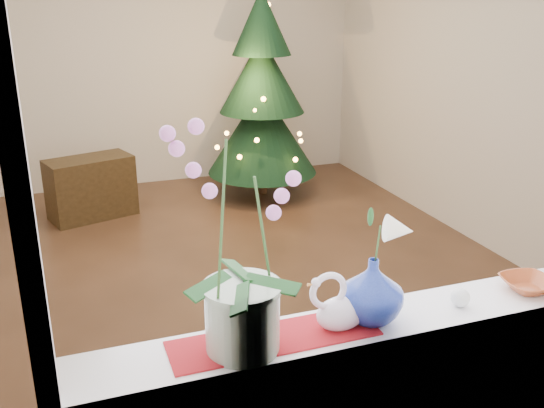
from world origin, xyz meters
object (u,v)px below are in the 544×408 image
(swan, at_px, (341,301))
(amber_dish, at_px, (528,285))
(paperweight, at_px, (460,298))
(orchid_pot, at_px, (241,241))
(blue_vase, at_px, (372,286))
(xmas_tree, at_px, (262,96))
(side_table, at_px, (91,188))

(swan, distance_m, amber_dish, 0.80)
(paperweight, bearing_deg, orchid_pot, 179.81)
(orchid_pot, xyz_separation_m, blue_vase, (0.47, 0.02, -0.24))
(blue_vase, bearing_deg, orchid_pot, -177.38)
(swan, distance_m, xmas_tree, 4.24)
(orchid_pot, bearing_deg, side_table, 93.56)
(xmas_tree, distance_m, side_table, 1.87)
(side_table, bearing_deg, blue_vase, -96.79)
(side_table, bearing_deg, xmas_tree, -13.08)
(swan, bearing_deg, orchid_pot, -167.86)
(orchid_pot, relative_size, swan, 3.12)
(orchid_pot, bearing_deg, xmas_tree, 70.25)
(swan, relative_size, paperweight, 3.44)
(amber_dish, height_order, side_table, amber_dish)
(swan, bearing_deg, amber_dish, 11.31)
(swan, xyz_separation_m, amber_dish, (0.79, 0.01, -0.08))
(orchid_pot, distance_m, paperweight, 0.89)
(orchid_pot, distance_m, blue_vase, 0.53)
(swan, relative_size, blue_vase, 0.90)
(swan, height_order, amber_dish, swan)
(amber_dish, distance_m, xmas_tree, 4.09)
(amber_dish, relative_size, xmas_tree, 0.08)
(swan, height_order, xmas_tree, xmas_tree)
(xmas_tree, bearing_deg, swan, -105.34)
(swan, distance_m, paperweight, 0.48)
(orchid_pot, xyz_separation_m, amber_dish, (1.14, 0.01, -0.35))
(blue_vase, bearing_deg, paperweight, -3.93)
(orchid_pot, height_order, swan, orchid_pot)
(blue_vase, xyz_separation_m, side_table, (-0.72, 3.95, -0.77))
(orchid_pot, height_order, paperweight, orchid_pot)
(swan, relative_size, xmas_tree, 0.12)
(paperweight, xyz_separation_m, xmas_tree, (0.65, 4.10, 0.06))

